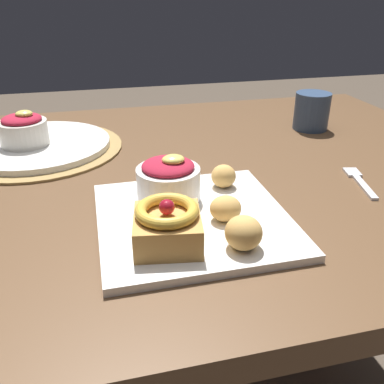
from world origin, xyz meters
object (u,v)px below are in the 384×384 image
at_px(back_plate, 38,145).
at_px(coffee_mug, 312,111).
at_px(front_plate, 195,219).
at_px(berry_ramekin, 168,180).
at_px(fritter_middle, 244,233).
at_px(cake_slice, 167,225).
at_px(back_ramekin, 23,130).
at_px(fritter_front, 224,176).
at_px(fritter_back, 225,208).
at_px(fork, 359,180).

distance_m(back_plate, coffee_mug, 0.63).
distance_m(front_plate, berry_ramekin, 0.08).
height_order(berry_ramekin, fritter_middle, berry_ramekin).
height_order(cake_slice, back_ramekin, back_ramekin).
distance_m(fritter_front, fritter_back, 0.11).
xyz_separation_m(fritter_back, back_ramekin, (-0.31, 0.38, 0.02)).
bearing_deg(back_ramekin, back_plate, 18.39).
relative_size(fritter_middle, back_ramekin, 0.50).
height_order(fritter_middle, fritter_back, fritter_middle).
relative_size(cake_slice, fritter_front, 2.51).
bearing_deg(cake_slice, berry_ramekin, 78.45).
relative_size(fritter_middle, coffee_mug, 0.56).
bearing_deg(coffee_mug, fritter_middle, -126.43).
bearing_deg(coffee_mug, back_ramekin, -179.82).
distance_m(cake_slice, back_plate, 0.47).
bearing_deg(back_plate, berry_ramekin, -54.34).
height_order(fritter_middle, back_plate, fritter_middle).
distance_m(berry_ramekin, fritter_back, 0.11).
height_order(fritter_back, fork, fritter_back).
bearing_deg(cake_slice, fritter_front, 50.07).
distance_m(fritter_middle, coffee_mug, 0.57).
bearing_deg(back_ramekin, fritter_front, -39.42).
xyz_separation_m(fritter_front, fritter_back, (-0.03, -0.11, -0.00)).
bearing_deg(fritter_front, back_plate, 138.09).
bearing_deg(back_plate, cake_slice, -65.41).
bearing_deg(coffee_mug, berry_ramekin, -143.06).
height_order(back_ramekin, coffee_mug, back_ramekin).
bearing_deg(berry_ramekin, back_ramekin, 128.76).
xyz_separation_m(cake_slice, back_ramekin, (-0.22, 0.42, 0.01)).
distance_m(back_plate, back_ramekin, 0.04).
xyz_separation_m(front_plate, coffee_mug, (0.38, 0.36, 0.04)).
bearing_deg(coffee_mug, fritter_front, -137.67).
xyz_separation_m(fritter_front, fork, (0.25, -0.02, -0.03)).
xyz_separation_m(cake_slice, coffee_mug, (0.43, 0.43, 0.00)).
relative_size(fritter_middle, fork, 0.38).
bearing_deg(fritter_front, coffee_mug, 42.33).
xyz_separation_m(back_ramekin, coffee_mug, (0.65, 0.00, -0.01)).
bearing_deg(front_plate, fork, 11.96).
relative_size(front_plate, fritter_middle, 5.65).
distance_m(berry_ramekin, fork, 0.35).
bearing_deg(back_plate, back_ramekin, -161.61).
bearing_deg(back_ramekin, berry_ramekin, -51.24).
distance_m(fritter_middle, fork, 0.32).
height_order(berry_ramekin, back_plate, berry_ramekin).
distance_m(cake_slice, berry_ramekin, 0.12).
relative_size(cake_slice, fritter_middle, 2.10).
bearing_deg(fritter_back, fritter_middle, -89.62).
distance_m(front_plate, fritter_back, 0.05).
xyz_separation_m(fritter_middle, fork, (0.28, 0.16, -0.03)).
height_order(berry_ramekin, coffee_mug, same).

